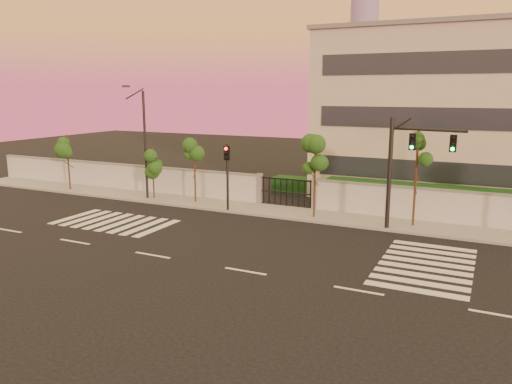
# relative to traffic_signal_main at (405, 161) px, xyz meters

# --- Properties ---
(ground) EXTENTS (120.00, 120.00, 0.00)m
(ground) POSITION_rel_traffic_signal_main_xyz_m (-5.01, -9.35, -4.01)
(ground) COLOR black
(ground) RESTS_ON ground
(sidewalk) EXTENTS (60.00, 3.00, 0.15)m
(sidewalk) POSITION_rel_traffic_signal_main_xyz_m (-5.01, 1.15, -3.93)
(sidewalk) COLOR gray
(sidewalk) RESTS_ON ground
(perimeter_wall) EXTENTS (60.00, 0.36, 2.20)m
(perimeter_wall) POSITION_rel_traffic_signal_main_xyz_m (-4.91, 2.65, -2.93)
(perimeter_wall) COLOR #B1B4B9
(perimeter_wall) RESTS_ON ground
(hedge_row) EXTENTS (41.00, 4.25, 1.80)m
(hedge_row) POSITION_rel_traffic_signal_main_xyz_m (-3.85, 5.39, -3.19)
(hedge_row) COLOR #10340F
(hedge_row) RESTS_ON ground
(institutional_building) EXTENTS (24.40, 12.40, 12.25)m
(institutional_building) POSITION_rel_traffic_signal_main_xyz_m (3.99, 12.64, 2.15)
(institutional_building) COLOR beige
(institutional_building) RESTS_ON ground
(road_markings) EXTENTS (57.00, 7.62, 0.02)m
(road_markings) POSITION_rel_traffic_signal_main_xyz_m (-6.59, -5.59, -4.00)
(road_markings) COLOR silver
(road_markings) RESTS_ON ground
(street_tree_a) EXTENTS (1.60, 1.27, 4.42)m
(street_tree_a) POSITION_rel_traffic_signal_main_xyz_m (-25.54, 0.64, -0.75)
(street_tree_a) COLOR #382314
(street_tree_a) RESTS_ON ground
(street_tree_b) EXTENTS (1.35, 1.07, 3.78)m
(street_tree_b) POSITION_rel_traffic_signal_main_xyz_m (-17.56, 0.82, -1.22)
(street_tree_b) COLOR #382314
(street_tree_b) RESTS_ON ground
(street_tree_c) EXTENTS (1.49, 1.18, 4.50)m
(street_tree_c) POSITION_rel_traffic_signal_main_xyz_m (-14.16, 1.03, -0.69)
(street_tree_c) COLOR #382314
(street_tree_c) RESTS_ON ground
(street_tree_d) EXTENTS (1.49, 1.19, 5.02)m
(street_tree_d) POSITION_rel_traffic_signal_main_xyz_m (-5.30, 0.57, -0.31)
(street_tree_d) COLOR #382314
(street_tree_d) RESTS_ON ground
(street_tree_e) EXTENTS (1.62, 1.29, 5.58)m
(street_tree_e) POSITION_rel_traffic_signal_main_xyz_m (0.48, 1.18, 0.10)
(street_tree_e) COLOR #382314
(street_tree_e) RESTS_ON ground
(traffic_signal_main) EXTENTS (3.98, 0.95, 6.34)m
(traffic_signal_main) POSITION_rel_traffic_signal_main_xyz_m (0.00, 0.00, 0.00)
(traffic_signal_main) COLOR black
(traffic_signal_main) RESTS_ON ground
(traffic_signal_secondary) EXTENTS (0.35, 0.34, 4.47)m
(traffic_signal_secondary) POSITION_rel_traffic_signal_main_xyz_m (-10.99, -0.13, -1.17)
(traffic_signal_secondary) COLOR black
(traffic_signal_secondary) RESTS_ON ground
(streetlight_west) EXTENTS (0.48, 1.95, 8.11)m
(streetlight_west) POSITION_rel_traffic_signal_main_xyz_m (-18.00, 0.42, 0.38)
(streetlight_west) COLOR black
(streetlight_west) RESTS_ON ground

